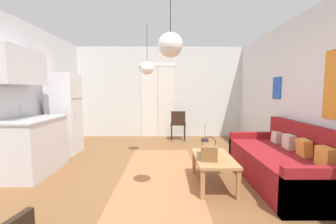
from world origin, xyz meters
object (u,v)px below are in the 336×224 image
(bamboo_vase, at_px, (205,146))
(refrigerator, at_px, (65,114))
(pendant_lamp_far, at_px, (147,68))
(handbag, at_px, (209,152))
(coffee_table, at_px, (214,161))
(accent_chair, at_px, (178,123))
(couch, at_px, (285,163))
(pendant_lamp_near, at_px, (171,45))

(bamboo_vase, xyz_separation_m, refrigerator, (-2.77, 1.59, 0.32))
(pendant_lamp_far, bearing_deg, handbag, -55.07)
(coffee_table, relative_size, accent_chair, 1.17)
(accent_chair, relative_size, pendant_lamp_far, 0.85)
(couch, height_order, coffee_table, couch)
(couch, xyz_separation_m, bamboo_vase, (-1.21, -0.01, 0.27))
(pendant_lamp_far, bearing_deg, couch, -28.18)
(bamboo_vase, bearing_deg, refrigerator, 150.19)
(couch, bearing_deg, pendant_lamp_far, 151.82)
(coffee_table, height_order, pendant_lamp_near, pendant_lamp_near)
(bamboo_vase, relative_size, pendant_lamp_far, 0.49)
(accent_chair, height_order, pendant_lamp_far, pendant_lamp_far)
(handbag, relative_size, refrigerator, 0.20)
(bamboo_vase, distance_m, refrigerator, 3.21)
(couch, bearing_deg, bamboo_vase, -179.55)
(couch, height_order, pendant_lamp_near, pendant_lamp_near)
(pendant_lamp_near, bearing_deg, handbag, 42.79)
(coffee_table, bearing_deg, couch, 6.23)
(couch, xyz_separation_m, accent_chair, (-1.46, 2.81, 0.19))
(pendant_lamp_far, bearing_deg, bamboo_vase, -51.14)
(refrigerator, distance_m, accent_chair, 2.84)
(couch, distance_m, pendant_lamp_far, 2.87)
(bamboo_vase, bearing_deg, coffee_table, -44.56)
(coffee_table, distance_m, pendant_lamp_far, 2.18)
(coffee_table, height_order, refrigerator, refrigerator)
(couch, xyz_separation_m, pendant_lamp_near, (-1.73, -0.72, 1.59))
(couch, bearing_deg, pendant_lamp_near, -157.43)
(couch, bearing_deg, handbag, -169.57)
(refrigerator, bearing_deg, handbag, -32.76)
(accent_chair, bearing_deg, pendant_lamp_far, 69.79)
(handbag, bearing_deg, accent_chair, 95.01)
(coffee_table, bearing_deg, pendant_lamp_near, -136.46)
(coffee_table, xyz_separation_m, bamboo_vase, (-0.11, 0.11, 0.18))
(bamboo_vase, distance_m, pendant_lamp_far, 1.95)
(coffee_table, distance_m, pendant_lamp_near, 1.74)
(coffee_table, relative_size, handbag, 2.80)
(refrigerator, relative_size, pendant_lamp_far, 1.82)
(handbag, bearing_deg, pendant_lamp_near, -137.21)
(accent_chair, relative_size, pendant_lamp_near, 0.91)
(couch, bearing_deg, accent_chair, 117.39)
(bamboo_vase, xyz_separation_m, accent_chair, (-0.24, 2.82, -0.07))
(couch, xyz_separation_m, coffee_table, (-1.10, -0.12, 0.09))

